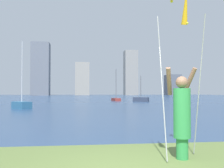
# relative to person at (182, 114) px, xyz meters

# --- Properties ---
(ground) EXTENTS (120.00, 138.00, 0.12)m
(ground) POSITION_rel_person_xyz_m (-1.37, 50.06, -1.05)
(ground) COLOR #5B7038
(person) EXTENTS (0.74, 0.55, 2.02)m
(person) POSITION_rel_person_xyz_m (0.00, 0.00, 0.00)
(person) COLOR green
(person) RESTS_ON ground
(kite_flag_right) EXTENTS (0.16, 1.24, 4.12)m
(kite_flag_right) POSITION_rel_person_xyz_m (0.43, 0.73, 2.52)
(kite_flag_right) COLOR #B2B2B7
(kite_flag_right) RESTS_ON ground
(sailboat_2) EXTENTS (1.88, 1.92, 5.81)m
(sailboat_2) POSITION_rel_person_xyz_m (-7.07, 18.08, -0.63)
(sailboat_2) COLOR #2D6084
(sailboat_2) RESTS_ON ground
(sailboat_6) EXTENTS (2.27, 1.86, 3.81)m
(sailboat_6) POSITION_rel_person_xyz_m (6.75, 32.78, -0.64)
(sailboat_6) COLOR #333D51
(sailboat_6) RESTS_ON ground
(sailboat_8) EXTENTS (1.25, 2.64, 5.01)m
(sailboat_8) POSITION_rel_person_xyz_m (3.59, 36.32, -0.71)
(sailboat_8) COLOR maroon
(sailboat_8) RESTS_ON ground
(skyline_tower_1) EXTENTS (6.71, 6.46, 20.10)m
(skyline_tower_1) POSITION_rel_person_xyz_m (-16.66, 99.83, 9.05)
(skyline_tower_1) COLOR slate
(skyline_tower_1) RESTS_ON ground
(skyline_tower_2) EXTENTS (5.60, 3.29, 13.09)m
(skyline_tower_2) POSITION_rel_person_xyz_m (-0.84, 102.16, 5.55)
(skyline_tower_2) COLOR gray
(skyline_tower_2) RESTS_ON ground
(skyline_tower_3) EXTENTS (5.18, 5.55, 18.07)m
(skyline_tower_3) POSITION_rel_person_xyz_m (18.77, 102.30, 8.04)
(skyline_tower_3) COLOR gray
(skyline_tower_3) RESTS_ON ground
(skyline_tower_4) EXTENTS (5.14, 6.65, 8.18)m
(skyline_tower_4) POSITION_rel_person_xyz_m (35.24, 98.65, 3.09)
(skyline_tower_4) COLOR #565B66
(skyline_tower_4) RESTS_ON ground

